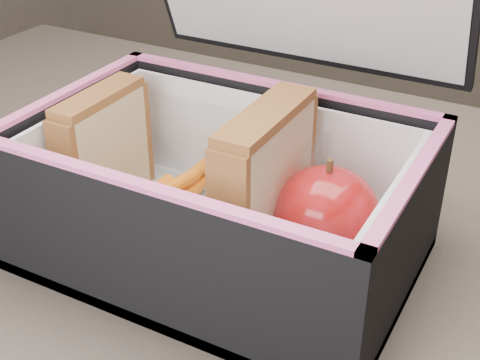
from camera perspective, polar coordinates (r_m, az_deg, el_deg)
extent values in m
cube|color=brown|center=(0.48, 4.59, -11.98)|extent=(1.20, 0.80, 0.03)
cube|color=#382D26|center=(1.19, -13.66, -6.45)|extent=(0.05, 0.05, 0.72)
cube|color=tan|center=(0.54, -12.11, 2.48)|extent=(0.01, 0.08, 0.09)
cube|color=#CE6B6F|center=(0.54, -11.47, 1.98)|extent=(0.01, 0.08, 0.08)
cube|color=tan|center=(0.53, -10.90, 2.14)|extent=(0.01, 0.08, 0.09)
cube|color=brown|center=(0.52, -12.05, 6.96)|extent=(0.02, 0.09, 0.01)
cube|color=tan|center=(0.47, 1.19, -0.45)|extent=(0.01, 0.10, 0.10)
cube|color=#CE6B6F|center=(0.47, 2.11, -1.15)|extent=(0.01, 0.10, 0.10)
cube|color=tan|center=(0.46, 3.07, -0.97)|extent=(0.01, 0.10, 0.10)
cube|color=brown|center=(0.44, 2.26, 5.49)|extent=(0.03, 0.10, 0.01)
cylinder|color=#DD6508|center=(0.50, -4.11, -4.36)|extent=(0.02, 0.09, 0.01)
cylinder|color=#DD6508|center=(0.54, -5.49, -0.63)|extent=(0.01, 0.09, 0.01)
cylinder|color=#DD6508|center=(0.49, -8.92, -2.40)|extent=(0.01, 0.09, 0.01)
cylinder|color=#DD6508|center=(0.50, -6.11, -4.45)|extent=(0.02, 0.09, 0.01)
cylinder|color=#DD6508|center=(0.50, -7.55, -3.26)|extent=(0.02, 0.09, 0.01)
cylinder|color=#DD6508|center=(0.50, -7.42, -1.56)|extent=(0.03, 0.09, 0.01)
cylinder|color=#DD6508|center=(0.53, -5.10, -2.22)|extent=(0.02, 0.09, 0.01)
cube|color=white|center=(0.48, 6.71, -6.88)|extent=(0.09, 0.09, 0.01)
ellipsoid|color=#8C0A02|center=(0.46, 7.34, -2.99)|extent=(0.10, 0.10, 0.07)
cylinder|color=#4A341A|center=(0.44, 7.66, 1.14)|extent=(0.01, 0.01, 0.01)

